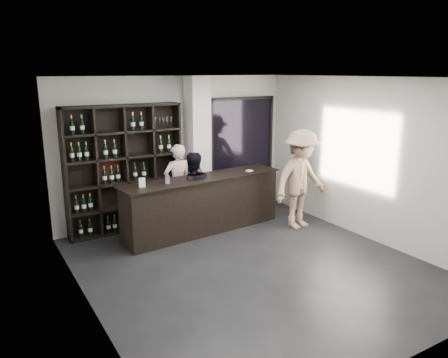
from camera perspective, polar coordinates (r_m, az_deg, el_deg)
floor at (r=7.04m, az=3.68°, el=-11.27°), size 5.00×5.50×0.01m
wine_shelf at (r=8.38m, az=-12.83°, el=1.25°), size 2.20×0.35×2.40m
structural_column at (r=8.81m, az=-3.42°, el=3.85°), size 0.40×0.40×2.90m
glass_panel at (r=9.60m, az=2.35°, el=4.40°), size 1.60×0.08×2.10m
tasting_counter at (r=8.28m, az=-2.71°, el=-3.33°), size 3.23×0.67×1.06m
taster_pink at (r=8.67m, az=-6.07°, el=-0.72°), size 0.61×0.42×1.61m
taster_black at (r=8.22m, az=-4.13°, el=-1.77°), size 0.85×0.72×1.54m
customer at (r=8.52m, az=9.97°, el=-0.04°), size 1.32×0.86×1.93m
wine_glass at (r=8.03m, az=-3.21°, el=0.82°), size 0.10×0.10×0.21m
spit_cup at (r=7.73m, az=-7.42°, el=-0.16°), size 0.12×0.12×0.12m
napkin_stack at (r=8.63m, az=3.32°, el=1.08°), size 0.13×0.13×0.02m
card_stand at (r=7.56m, az=-10.67°, el=-0.46°), size 0.11×0.07×0.16m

